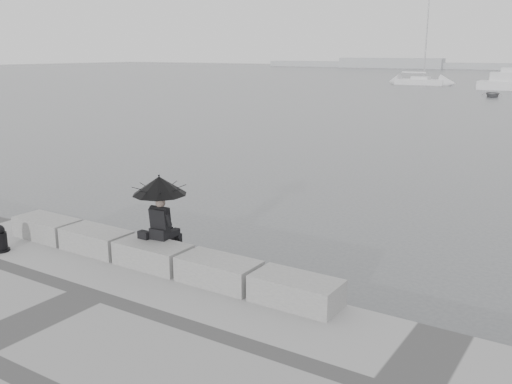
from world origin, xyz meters
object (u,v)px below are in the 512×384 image
Objects in this scene: seated_person at (159,193)px; mooring_bollard at (0,240)px; dinghy at (492,94)px; sailboat_left at (420,81)px.

seated_person is 3.95m from mooring_bollard.
mooring_bollard reaches higher than dinghy.
seated_person is at bearing -76.80° from sailboat_left.
sailboat_left reaches higher than seated_person.
seated_person reaches higher than dinghy.
dinghy is (13.34, -17.73, -0.26)m from sailboat_left.
mooring_bollard is (-3.43, -1.54, -1.24)m from seated_person.
mooring_bollard is at bearing -79.49° from sailboat_left.
seated_person reaches higher than mooring_bollard.
dinghy is (-4.31, 57.94, -1.73)m from seated_person.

